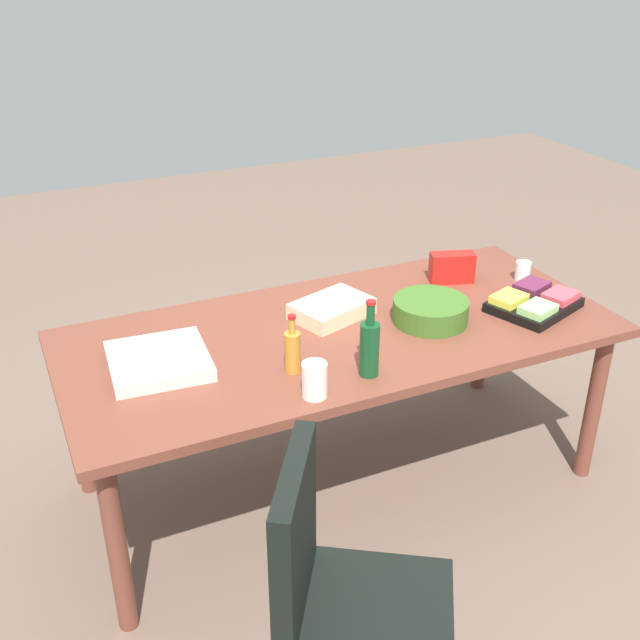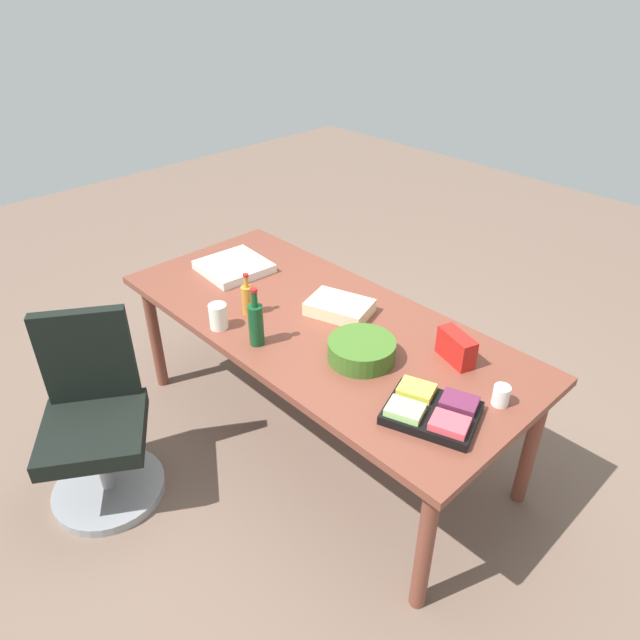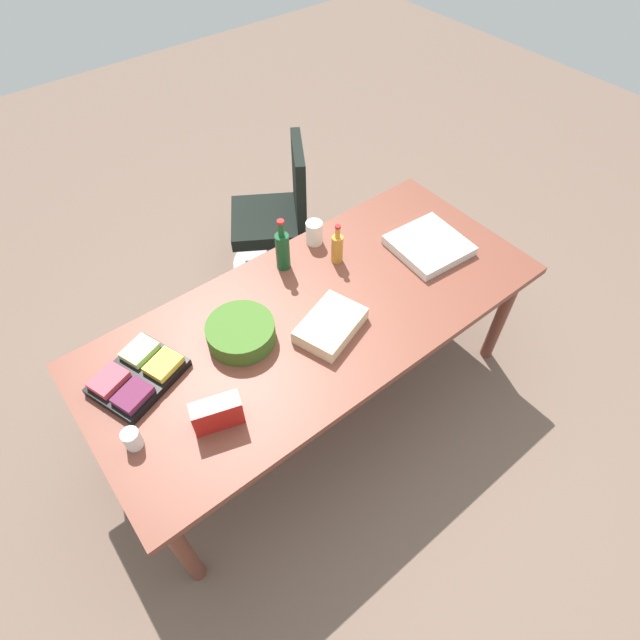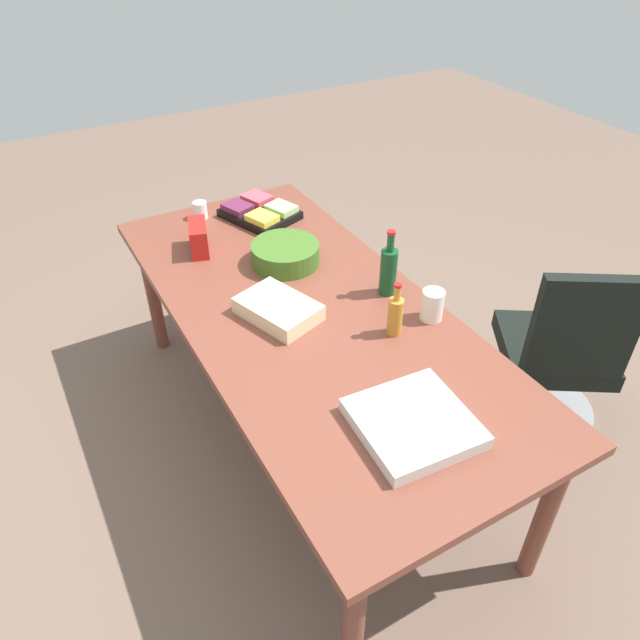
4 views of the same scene
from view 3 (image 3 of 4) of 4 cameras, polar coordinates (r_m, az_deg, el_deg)
ground_plane at (r=3.07m, az=-0.30°, el=-8.61°), size 10.00×10.00×0.00m
conference_table at (r=2.50m, az=-0.36°, el=-0.23°), size 2.26×1.00×0.77m
office_chair at (r=3.54m, az=-4.88°, el=10.41°), size 0.66×0.66×0.97m
salad_bowl at (r=2.33m, az=-8.85°, el=-1.38°), size 0.34×0.34×0.10m
sheet_cake at (r=2.35m, az=1.19°, el=-0.60°), size 0.37×0.31×0.07m
pizza_box at (r=2.80m, az=12.10°, el=8.19°), size 0.39×0.39×0.05m
dressing_bottle at (r=2.63m, az=1.94°, el=8.11°), size 0.07×0.07×0.23m
paper_cup at (r=2.15m, az=-20.28°, el=-12.39°), size 0.07×0.07×0.09m
fruit_platter at (r=2.32m, az=-19.72°, el=-5.85°), size 0.43×0.39×0.07m
chip_bag_red at (r=2.08m, az=-11.46°, el=-10.21°), size 0.21×0.14×0.14m
mayo_jar at (r=2.76m, az=-0.66°, el=9.75°), size 0.10×0.10×0.13m
wine_bottle at (r=2.59m, az=-4.21°, el=7.86°), size 0.08×0.08×0.30m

